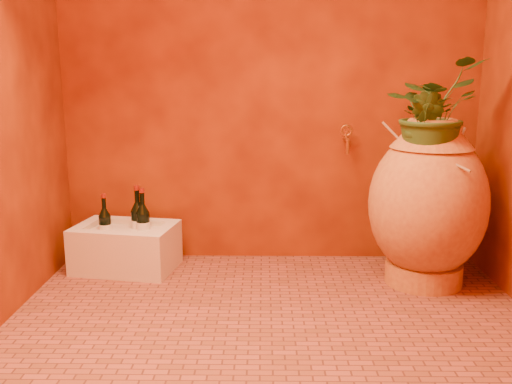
{
  "coord_description": "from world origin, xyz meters",
  "views": [
    {
      "loc": [
        -0.04,
        -2.46,
        1.16
      ],
      "look_at": [
        -0.08,
        0.35,
        0.56
      ],
      "focal_mm": 40.0,
      "sensor_mm": 36.0,
      "label": 1
    }
  ],
  "objects_px": {
    "amphora": "(428,203)",
    "wall_tap": "(346,138)",
    "wine_bottle_a": "(143,224)",
    "wine_bottle_c": "(138,222)",
    "stone_basin": "(126,248)",
    "wine_bottle_b": "(105,226)"
  },
  "relations": [
    {
      "from": "stone_basin",
      "to": "wine_bottle_c",
      "type": "xyz_separation_m",
      "value": [
        0.07,
        0.06,
        0.14
      ]
    },
    {
      "from": "wall_tap",
      "to": "wine_bottle_a",
      "type": "bearing_deg",
      "value": -173.36
    },
    {
      "from": "stone_basin",
      "to": "wine_bottle_a",
      "type": "height_order",
      "value": "wine_bottle_a"
    },
    {
      "from": "wine_bottle_a",
      "to": "wine_bottle_c",
      "type": "bearing_deg",
      "value": 139.34
    },
    {
      "from": "amphora",
      "to": "stone_basin",
      "type": "distance_m",
      "value": 1.74
    },
    {
      "from": "wine_bottle_b",
      "to": "wall_tap",
      "type": "height_order",
      "value": "wall_tap"
    },
    {
      "from": "stone_basin",
      "to": "wine_bottle_b",
      "type": "bearing_deg",
      "value": 170.53
    },
    {
      "from": "amphora",
      "to": "wine_bottle_a",
      "type": "xyz_separation_m",
      "value": [
        -1.6,
        0.23,
        -0.19
      ]
    },
    {
      "from": "wine_bottle_a",
      "to": "wine_bottle_c",
      "type": "height_order",
      "value": "wine_bottle_c"
    },
    {
      "from": "stone_basin",
      "to": "wine_bottle_b",
      "type": "distance_m",
      "value": 0.18
    },
    {
      "from": "amphora",
      "to": "wall_tap",
      "type": "height_order",
      "value": "amphora"
    },
    {
      "from": "stone_basin",
      "to": "wine_bottle_b",
      "type": "relative_size",
      "value": 2.06
    },
    {
      "from": "wine_bottle_c",
      "to": "amphora",
      "type": "bearing_deg",
      "value": -8.94
    },
    {
      "from": "stone_basin",
      "to": "wall_tap",
      "type": "bearing_deg",
      "value": 7.24
    },
    {
      "from": "amphora",
      "to": "wine_bottle_c",
      "type": "height_order",
      "value": "amphora"
    },
    {
      "from": "amphora",
      "to": "wall_tap",
      "type": "bearing_deg",
      "value": 137.4
    },
    {
      "from": "wine_bottle_b",
      "to": "wine_bottle_a",
      "type": "bearing_deg",
      "value": 1.41
    },
    {
      "from": "amphora",
      "to": "wine_bottle_c",
      "type": "bearing_deg",
      "value": 171.06
    },
    {
      "from": "amphora",
      "to": "wine_bottle_c",
      "type": "xyz_separation_m",
      "value": [
        -1.63,
        0.26,
        -0.18
      ]
    },
    {
      "from": "wine_bottle_a",
      "to": "stone_basin",
      "type": "bearing_deg",
      "value": -165.88
    },
    {
      "from": "stone_basin",
      "to": "amphora",
      "type": "bearing_deg",
      "value": -6.71
    },
    {
      "from": "amphora",
      "to": "wall_tap",
      "type": "distance_m",
      "value": 0.62
    }
  ]
}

